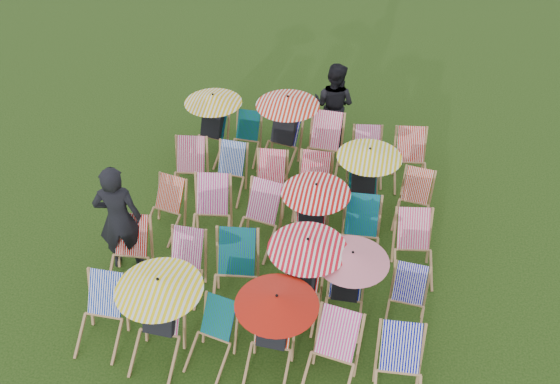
% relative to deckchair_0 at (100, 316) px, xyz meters
% --- Properties ---
extents(ground, '(100.00, 100.00, 0.00)m').
position_rel_deckchair_0_xyz_m(ground, '(2.04, 2.20, -0.46)').
color(ground, black).
rests_on(ground, ground).
extents(deckchair_0, '(0.62, 0.86, 0.92)m').
position_rel_deckchair_0_xyz_m(deckchair_0, '(0.00, 0.00, 0.00)').
color(deckchair_0, '#A87A4E').
rests_on(deckchair_0, ground).
extents(deckchair_1, '(1.13, 1.17, 1.34)m').
position_rel_deckchair_0_xyz_m(deckchair_1, '(0.88, -0.06, 0.25)').
color(deckchair_1, '#A87A4E').
rests_on(deckchair_1, ground).
extents(deckchair_2, '(0.68, 0.85, 0.83)m').
position_rel_deckchair_0_xyz_m(deckchair_2, '(1.57, 0.01, -0.05)').
color(deckchair_2, '#A87A4E').
rests_on(deckchair_2, ground).
extents(deckchair_3, '(1.07, 1.11, 1.26)m').
position_rel_deckchair_0_xyz_m(deckchair_3, '(2.38, 0.07, 0.21)').
color(deckchair_3, '#A87A4E').
rests_on(deckchair_3, ground).
extents(deckchair_4, '(0.76, 0.97, 0.96)m').
position_rel_deckchair_0_xyz_m(deckchair_4, '(3.17, -0.04, 0.02)').
color(deckchair_4, '#A87A4E').
rests_on(deckchair_4, ground).
extents(deckchair_5, '(0.70, 0.92, 0.95)m').
position_rel_deckchair_0_xyz_m(deckchair_5, '(4.03, -0.07, 0.02)').
color(deckchair_5, '#A87A4E').
rests_on(deckchair_5, ground).
extents(deckchair_6, '(0.68, 0.90, 0.93)m').
position_rel_deckchair_0_xyz_m(deckchair_6, '(-0.08, 1.16, 0.01)').
color(deckchair_6, '#A87A4E').
rests_on(deckchair_6, ground).
extents(deckchair_7, '(0.59, 0.82, 0.88)m').
position_rel_deckchair_0_xyz_m(deckchair_7, '(0.79, 1.12, -0.02)').
color(deckchair_7, '#A87A4E').
rests_on(deckchair_7, ground).
extents(deckchair_8, '(0.80, 1.02, 1.02)m').
position_rel_deckchair_0_xyz_m(deckchair_8, '(1.60, 1.07, 0.05)').
color(deckchair_8, '#A87A4E').
rests_on(deckchair_8, ground).
extents(deckchair_9, '(1.10, 1.15, 1.31)m').
position_rel_deckchair_0_xyz_m(deckchair_9, '(2.58, 1.09, 0.23)').
color(deckchair_9, '#A87A4E').
rests_on(deckchair_9, ground).
extents(deckchair_10, '(1.02, 1.06, 1.21)m').
position_rel_deckchair_0_xyz_m(deckchair_10, '(3.20, 1.08, 0.18)').
color(deckchair_10, '#A87A4E').
rests_on(deckchair_10, ground).
extents(deckchair_11, '(0.59, 0.79, 0.82)m').
position_rel_deckchair_0_xyz_m(deckchair_11, '(4.06, 1.15, -0.05)').
color(deckchair_11, '#A87A4E').
rests_on(deckchair_11, ground).
extents(deckchair_12, '(0.70, 0.88, 0.86)m').
position_rel_deckchair_0_xyz_m(deckchair_12, '(0.05, 2.31, -0.03)').
color(deckchair_12, '#A87A4E').
rests_on(deckchair_12, ground).
extents(deckchair_13, '(0.77, 0.98, 0.98)m').
position_rel_deckchair_0_xyz_m(deckchair_13, '(0.86, 2.31, 0.03)').
color(deckchair_13, '#A87A4E').
rests_on(deckchair_13, ground).
extents(deckchair_14, '(0.80, 0.99, 0.97)m').
position_rel_deckchair_0_xyz_m(deckchair_14, '(1.63, 2.33, 0.03)').
color(deckchair_14, '#A87A4E').
rests_on(deckchair_14, ground).
extents(deckchair_15, '(1.07, 1.14, 1.27)m').
position_rel_deckchair_0_xyz_m(deckchair_15, '(2.50, 2.34, 0.21)').
color(deckchair_15, '#A87A4E').
rests_on(deckchair_15, ground).
extents(deckchair_16, '(0.69, 0.93, 0.96)m').
position_rel_deckchair_0_xyz_m(deckchair_16, '(3.27, 2.32, 0.02)').
color(deckchair_16, '#A87A4E').
rests_on(deckchair_16, ground).
extents(deckchair_17, '(0.75, 0.95, 0.93)m').
position_rel_deckchair_0_xyz_m(deckchair_17, '(4.10, 2.21, 0.01)').
color(deckchair_17, '#A87A4E').
rests_on(deckchair_17, ground).
extents(deckchair_18, '(0.73, 0.94, 0.94)m').
position_rel_deckchair_0_xyz_m(deckchair_18, '(0.14, 3.34, 0.01)').
color(deckchair_18, '#A87A4E').
rests_on(deckchair_18, ground).
extents(deckchair_19, '(0.60, 0.82, 0.87)m').
position_rel_deckchair_0_xyz_m(deckchair_19, '(0.82, 3.47, -0.03)').
color(deckchair_19, '#A87A4E').
rests_on(deckchair_19, ground).
extents(deckchair_20, '(0.66, 0.86, 0.88)m').
position_rel_deckchair_0_xyz_m(deckchair_20, '(1.60, 3.34, -0.02)').
color(deckchair_20, '#A87A4E').
rests_on(deckchair_20, ground).
extents(deckchair_21, '(0.63, 0.88, 0.94)m').
position_rel_deckchair_0_xyz_m(deckchair_21, '(2.34, 3.35, 0.01)').
color(deckchair_21, '#A87A4E').
rests_on(deckchair_21, ground).
extents(deckchair_22, '(1.07, 1.16, 1.27)m').
position_rel_deckchair_0_xyz_m(deckchair_22, '(3.20, 3.43, 0.21)').
color(deckchair_22, '#A87A4E').
rests_on(deckchair_22, ground).
extents(deckchair_23, '(0.65, 0.84, 0.84)m').
position_rel_deckchair_0_xyz_m(deckchair_23, '(4.04, 3.41, -0.04)').
color(deckchair_23, '#A87A4E').
rests_on(deckchair_23, ground).
extents(deckchair_24, '(1.07, 1.14, 1.27)m').
position_rel_deckchair_0_xyz_m(deckchair_24, '(0.17, 4.57, 0.21)').
color(deckchair_24, '#A87A4E').
rests_on(deckchair_24, ground).
extents(deckchair_25, '(0.56, 0.77, 0.82)m').
position_rel_deckchair_0_xyz_m(deckchair_25, '(0.82, 4.62, -0.05)').
color(deckchair_25, '#A87A4E').
rests_on(deckchair_25, ground).
extents(deckchair_26, '(1.16, 1.24, 1.38)m').
position_rel_deckchair_0_xyz_m(deckchair_26, '(1.56, 4.60, 0.27)').
color(deckchair_26, '#A87A4E').
rests_on(deckchair_26, ground).
extents(deckchair_27, '(0.70, 0.96, 1.02)m').
position_rel_deckchair_0_xyz_m(deckchair_27, '(2.34, 4.50, 0.05)').
color(deckchair_27, '#A87A4E').
rests_on(deckchair_27, ground).
extents(deckchair_28, '(0.70, 0.89, 0.88)m').
position_rel_deckchair_0_xyz_m(deckchair_28, '(3.16, 4.48, -0.02)').
color(deckchair_28, '#A87A4E').
rests_on(deckchair_28, ground).
extents(deckchair_29, '(0.74, 0.94, 0.93)m').
position_rel_deckchair_0_xyz_m(deckchair_29, '(3.94, 4.49, 0.01)').
color(deckchair_29, '#A87A4E').
rests_on(deckchair_29, ground).
extents(person_left, '(0.77, 0.60, 1.88)m').
position_rel_deckchair_0_xyz_m(person_left, '(-0.26, 1.42, 0.48)').
color(person_left, black).
rests_on(person_left, ground).
extents(person_rear, '(0.99, 0.87, 1.73)m').
position_rel_deckchair_0_xyz_m(person_rear, '(2.38, 5.43, 0.41)').
color(person_rear, black).
rests_on(person_rear, ground).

